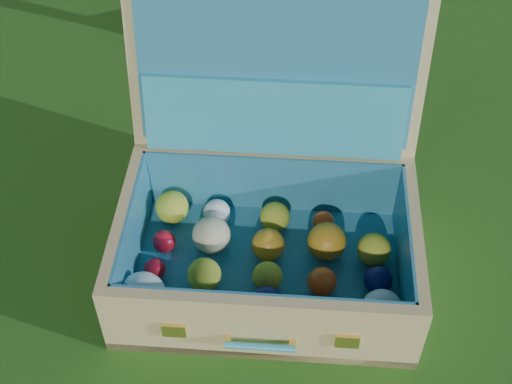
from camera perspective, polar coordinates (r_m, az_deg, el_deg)
The scene contains 2 objects.
ground at distance 1.60m, azimuth -1.89°, elevation -6.30°, with size 60.00×60.00×0.00m, color #215114.
suitcase at distance 1.51m, azimuth 1.00°, elevation -0.45°, with size 0.77×0.72×0.60m.
Camera 1 is at (-0.22, -0.94, 1.27)m, focal length 50.00 mm.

